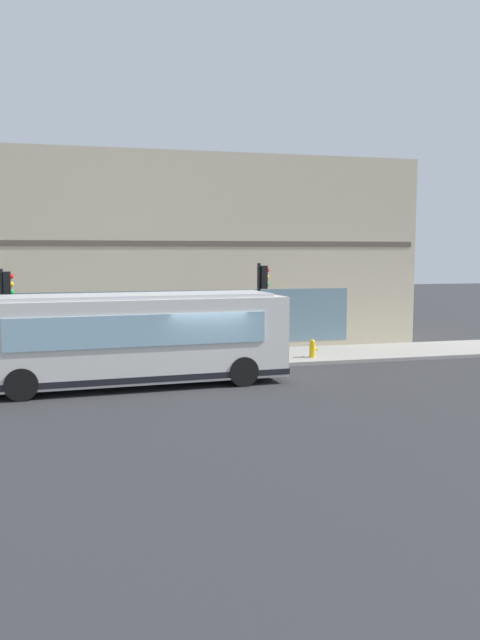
% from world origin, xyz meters
% --- Properties ---
extents(ground, '(120.00, 120.00, 0.00)m').
position_xyz_m(ground, '(0.00, 0.00, 0.00)').
color(ground, '#2D2D30').
extents(sidewalk_curb, '(3.95, 40.00, 0.15)m').
position_xyz_m(sidewalk_curb, '(4.57, 0.00, 0.07)').
color(sidewalk_curb, '#9E9991').
rests_on(sidewalk_curb, ground).
extents(building_corner, '(6.09, 22.85, 8.75)m').
position_xyz_m(building_corner, '(9.56, 0.00, 4.36)').
color(building_corner, beige).
rests_on(building_corner, ground).
extents(city_bus_nearside, '(3.11, 10.17, 3.07)m').
position_xyz_m(city_bus_nearside, '(0.42, 2.30, 1.55)').
color(city_bus_nearside, silver).
rests_on(city_bus_nearside, ground).
extents(traffic_light_near_corner, '(0.32, 0.49, 3.87)m').
position_xyz_m(traffic_light_near_corner, '(3.16, -2.90, 2.85)').
color(traffic_light_near_corner, black).
rests_on(traffic_light_near_corner, sidewalk_curb).
extents(traffic_light_down_block, '(0.32, 0.49, 3.71)m').
position_xyz_m(traffic_light_down_block, '(3.21, 6.56, 2.74)').
color(traffic_light_down_block, black).
rests_on(traffic_light_down_block, sidewalk_curb).
extents(fire_hydrant, '(0.35, 0.35, 0.74)m').
position_xyz_m(fire_hydrant, '(3.63, -5.21, 0.51)').
color(fire_hydrant, yellow).
rests_on(fire_hydrant, sidewalk_curb).
extents(pedestrian_by_light_pole, '(0.32, 0.32, 1.57)m').
position_xyz_m(pedestrian_by_light_pole, '(4.65, -1.88, 1.04)').
color(pedestrian_by_light_pole, '#B23338').
rests_on(pedestrian_by_light_pole, sidewalk_curb).
extents(pedestrian_near_hydrant, '(0.32, 0.32, 1.64)m').
position_xyz_m(pedestrian_near_hydrant, '(5.26, -2.73, 1.09)').
color(pedestrian_near_hydrant, '#8C3F8C').
rests_on(pedestrian_near_hydrant, sidewalk_curb).
extents(newspaper_vending_box, '(0.44, 0.42, 0.90)m').
position_xyz_m(newspaper_vending_box, '(4.35, 4.36, 0.60)').
color(newspaper_vending_box, '#197233').
rests_on(newspaper_vending_box, sidewalk_curb).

